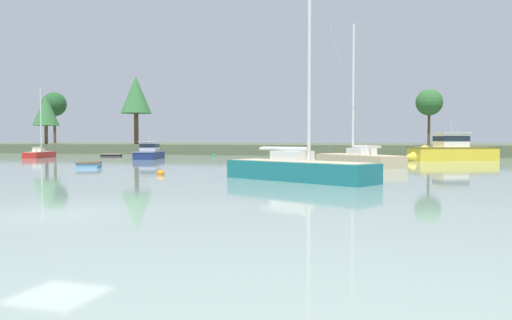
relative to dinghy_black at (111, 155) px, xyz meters
The scene contains 15 objects.
ground_plane 54.95m from the dinghy_black, 58.43° to the right, with size 400.00×400.00×0.00m, color gray.
far_shore_bank 44.06m from the dinghy_black, 49.23° to the left, with size 170.59×48.35×1.54m, color #4C563D.
dinghy_black is the anchor object (origin of this frame).
sailboat_teal 46.33m from the dinghy_black, 44.33° to the right, with size 9.25×6.29×13.24m.
sailboat_sand 38.44m from the dinghy_black, 24.88° to the right, with size 8.22×8.74×12.94m.
dinghy_skyblue 28.05m from the dinghy_black, 60.29° to the right, with size 3.22×4.01×0.61m.
cruiser_navy 10.54m from the dinghy_black, 30.68° to the right, with size 4.27×8.06×4.06m.
cruiser_yellow 42.86m from the dinghy_black, ahead, with size 10.80×7.33×5.51m.
sailboat_red 9.07m from the dinghy_black, 132.96° to the right, with size 3.70×6.65×9.47m.
mooring_buoy_orange 38.68m from the dinghy_black, 52.23° to the right, with size 0.50×0.50×0.55m.
mooring_buoy_green 14.07m from the dinghy_black, 18.61° to the left, with size 0.46×0.46×0.52m.
shore_tree_far_left 42.86m from the dinghy_black, 138.87° to the left, with size 4.95×4.95×10.61m.
shore_tree_center_right 18.58m from the dinghy_black, 108.31° to the left, with size 5.11×5.11×11.45m.
shore_tree_inland_b 44.86m from the dinghy_black, 19.50° to the left, with size 3.71×3.71×7.86m.
shore_tree_left_mid 25.36m from the dinghy_black, 149.57° to the left, with size 4.40×4.40×8.58m.
Camera 1 is at (10.21, -12.64, 2.26)m, focal length 34.98 mm.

